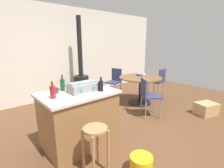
{
  "coord_description": "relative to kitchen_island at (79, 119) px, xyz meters",
  "views": [
    {
      "loc": [
        -2.21,
        -2.23,
        1.66
      ],
      "look_at": [
        0.15,
        0.47,
        0.76
      ],
      "focal_mm": 26.75,
      "sensor_mm": 36.0,
      "label": 1
    }
  ],
  "objects": [
    {
      "name": "ground_plane",
      "position": [
        0.97,
        -0.0,
        -0.46
      ],
      "size": [
        8.8,
        8.8,
        0.0
      ],
      "primitive_type": "plane",
      "color": "brown"
    },
    {
      "name": "back_wall",
      "position": [
        0.97,
        2.61,
        0.89
      ],
      "size": [
        8.0,
        0.1,
        2.7
      ],
      "primitive_type": "cube",
      "color": "beige",
      "rests_on": "ground_plane"
    },
    {
      "name": "kitchen_island",
      "position": [
        0.0,
        0.0,
        0.0
      ],
      "size": [
        1.16,
        0.79,
        0.91
      ],
      "color": "olive",
      "rests_on": "ground_plane"
    },
    {
      "name": "wooden_stool",
      "position": [
        -0.17,
        -0.69,
        -0.0
      ],
      "size": [
        0.31,
        0.31,
        0.64
      ],
      "color": "#A37A4C",
      "rests_on": "ground_plane"
    },
    {
      "name": "dining_table",
      "position": [
        2.27,
        0.6,
        0.12
      ],
      "size": [
        1.15,
        1.15,
        0.75
      ],
      "color": "black",
      "rests_on": "ground_plane"
    },
    {
      "name": "folding_chair_near",
      "position": [
        3.12,
        0.59,
        0.07
      ],
      "size": [
        0.43,
        0.43,
        0.88
      ],
      "color": "navy",
      "rests_on": "ground_plane"
    },
    {
      "name": "folding_chair_far",
      "position": [
        2.12,
        1.5,
        0.07
      ],
      "size": [
        0.48,
        0.48,
        0.88
      ],
      "color": "navy",
      "rests_on": "ground_plane"
    },
    {
      "name": "folding_chair_left",
      "position": [
        1.73,
        -0.07,
        0.07
      ],
      "size": [
        0.56,
        0.56,
        0.88
      ],
      "color": "navy",
      "rests_on": "ground_plane"
    },
    {
      "name": "wood_stove",
      "position": [
        1.28,
        2.05,
        0.11
      ],
      "size": [
        0.44,
        0.45,
        2.38
      ],
      "color": "black",
      "rests_on": "ground_plane"
    },
    {
      "name": "toolbox",
      "position": [
        0.08,
        -0.03,
        0.53
      ],
      "size": [
        0.46,
        0.27,
        0.16
      ],
      "color": "gray",
      "rests_on": "kitchen_island"
    },
    {
      "name": "bottle_0",
      "position": [
        -0.41,
        -0.03,
        0.54
      ],
      "size": [
        0.08,
        0.08,
        0.24
      ],
      "color": "maroon",
      "rests_on": "kitchen_island"
    },
    {
      "name": "bottle_1",
      "position": [
        -0.14,
        0.23,
        0.55
      ],
      "size": [
        0.07,
        0.07,
        0.26
      ],
      "color": "#194C23",
      "rests_on": "kitchen_island"
    },
    {
      "name": "bottle_2",
      "position": [
        0.31,
        -0.19,
        0.54
      ],
      "size": [
        0.08,
        0.08,
        0.23
      ],
      "color": "black",
      "rests_on": "kitchen_island"
    },
    {
      "name": "cup_0",
      "position": [
        -0.28,
        0.18,
        0.49
      ],
      "size": [
        0.12,
        0.08,
        0.08
      ],
      "color": "#383838",
      "rests_on": "kitchen_island"
    },
    {
      "name": "cup_1",
      "position": [
        0.42,
        0.16,
        0.5
      ],
      "size": [
        0.12,
        0.08,
        0.09
      ],
      "color": "tan",
      "rests_on": "kitchen_island"
    },
    {
      "name": "wine_glass",
      "position": [
        2.14,
        0.39,
        0.4
      ],
      "size": [
        0.07,
        0.07,
        0.14
      ],
      "color": "silver",
      "rests_on": "dining_table"
    },
    {
      "name": "serving_bowl",
      "position": [
        2.43,
        0.78,
        0.33
      ],
      "size": [
        0.18,
        0.18,
        0.07
      ],
      "primitive_type": "ellipsoid",
      "color": "#4C7099",
      "rests_on": "dining_table"
    },
    {
      "name": "cardboard_box",
      "position": [
        2.85,
        -0.93,
        -0.32
      ],
      "size": [
        0.56,
        0.49,
        0.28
      ],
      "primitive_type": "cube",
      "rotation": [
        0.0,
        0.0,
        -0.34
      ],
      "color": "tan",
      "rests_on": "ground_plane"
    },
    {
      "name": "plastic_bucket",
      "position": [
        0.25,
        -1.09,
        -0.33
      ],
      "size": [
        0.3,
        0.3,
        0.24
      ],
      "primitive_type": "cylinder",
      "color": "yellow",
      "rests_on": "ground_plane"
    }
  ]
}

